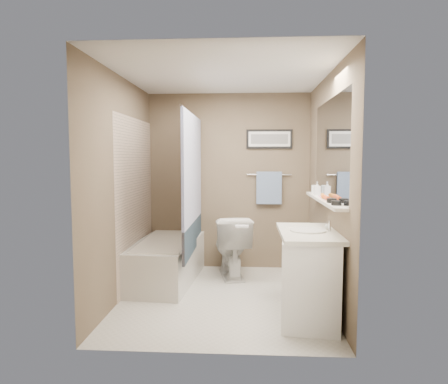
# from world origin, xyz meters

# --- Properties ---
(ground) EXTENTS (2.50, 2.50, 0.00)m
(ground) POSITION_xyz_m (0.00, 0.00, 0.00)
(ground) COLOR beige
(ground) RESTS_ON ground
(ceiling) EXTENTS (2.20, 2.50, 0.04)m
(ceiling) POSITION_xyz_m (0.00, 0.00, 2.38)
(ceiling) COLOR silver
(ceiling) RESTS_ON wall_back
(wall_back) EXTENTS (2.20, 0.04, 2.40)m
(wall_back) POSITION_xyz_m (0.00, 1.23, 1.20)
(wall_back) COLOR brown
(wall_back) RESTS_ON ground
(wall_front) EXTENTS (2.20, 0.04, 2.40)m
(wall_front) POSITION_xyz_m (0.00, -1.23, 1.20)
(wall_front) COLOR brown
(wall_front) RESTS_ON ground
(wall_left) EXTENTS (0.04, 2.50, 2.40)m
(wall_left) POSITION_xyz_m (-1.08, 0.00, 1.20)
(wall_left) COLOR brown
(wall_left) RESTS_ON ground
(wall_right) EXTENTS (0.04, 2.50, 2.40)m
(wall_right) POSITION_xyz_m (1.08, 0.00, 1.20)
(wall_right) COLOR brown
(wall_right) RESTS_ON ground
(tile_surround) EXTENTS (0.02, 1.55, 2.00)m
(tile_surround) POSITION_xyz_m (-1.09, 0.50, 1.00)
(tile_surround) COLOR #C3AA94
(tile_surround) RESTS_ON wall_left
(curtain_rod) EXTENTS (0.02, 1.55, 0.02)m
(curtain_rod) POSITION_xyz_m (-0.40, 0.50, 2.05)
(curtain_rod) COLOR silver
(curtain_rod) RESTS_ON wall_left
(curtain_upper) EXTENTS (0.03, 1.45, 1.28)m
(curtain_upper) POSITION_xyz_m (-0.40, 0.50, 1.40)
(curtain_upper) COLOR silver
(curtain_upper) RESTS_ON curtain_rod
(curtain_lower) EXTENTS (0.03, 1.45, 0.36)m
(curtain_lower) POSITION_xyz_m (-0.40, 0.50, 0.58)
(curtain_lower) COLOR #243644
(curtain_lower) RESTS_ON curtain_rod
(mirror) EXTENTS (0.02, 1.60, 1.00)m
(mirror) POSITION_xyz_m (1.09, -0.15, 1.62)
(mirror) COLOR silver
(mirror) RESTS_ON wall_right
(shelf) EXTENTS (0.12, 1.60, 0.03)m
(shelf) POSITION_xyz_m (1.04, -0.15, 1.10)
(shelf) COLOR silver
(shelf) RESTS_ON wall_right
(towel_bar) EXTENTS (0.60, 0.02, 0.02)m
(towel_bar) POSITION_xyz_m (0.55, 1.22, 1.30)
(towel_bar) COLOR silver
(towel_bar) RESTS_ON wall_back
(towel) EXTENTS (0.34, 0.05, 0.44)m
(towel) POSITION_xyz_m (0.55, 1.20, 1.12)
(towel) COLOR #8EABCE
(towel) RESTS_ON towel_bar
(art_frame) EXTENTS (0.62, 0.02, 0.26)m
(art_frame) POSITION_xyz_m (0.55, 1.23, 1.78)
(art_frame) COLOR black
(art_frame) RESTS_ON wall_back
(art_mat) EXTENTS (0.56, 0.00, 0.20)m
(art_mat) POSITION_xyz_m (0.55, 1.22, 1.78)
(art_mat) COLOR white
(art_mat) RESTS_ON art_frame
(art_image) EXTENTS (0.50, 0.00, 0.13)m
(art_image) POSITION_xyz_m (0.55, 1.22, 1.78)
(art_image) COLOR #595959
(art_image) RESTS_ON art_mat
(door) EXTENTS (0.80, 0.02, 2.00)m
(door) POSITION_xyz_m (0.55, -1.24, 1.00)
(door) COLOR silver
(door) RESTS_ON wall_front
(door_handle) EXTENTS (0.10, 0.02, 0.02)m
(door_handle) POSITION_xyz_m (0.22, -1.19, 1.00)
(door_handle) COLOR silver
(door_handle) RESTS_ON door
(bathtub) EXTENTS (0.81, 1.55, 0.50)m
(bathtub) POSITION_xyz_m (-0.75, 0.57, 0.25)
(bathtub) COLOR silver
(bathtub) RESTS_ON ground
(tub_rim) EXTENTS (0.56, 1.36, 0.02)m
(tub_rim) POSITION_xyz_m (-0.75, 0.57, 0.50)
(tub_rim) COLOR silver
(tub_rim) RESTS_ON bathtub
(toilet) EXTENTS (0.58, 0.85, 0.79)m
(toilet) POSITION_xyz_m (0.05, 0.82, 0.40)
(toilet) COLOR silver
(toilet) RESTS_ON ground
(vanity) EXTENTS (0.59, 0.95, 0.80)m
(vanity) POSITION_xyz_m (0.85, -0.49, 0.40)
(vanity) COLOR white
(vanity) RESTS_ON ground
(countertop) EXTENTS (0.54, 0.96, 0.04)m
(countertop) POSITION_xyz_m (0.84, -0.49, 0.82)
(countertop) COLOR beige
(countertop) RESTS_ON vanity
(sink_basin) EXTENTS (0.34, 0.34, 0.01)m
(sink_basin) POSITION_xyz_m (0.83, -0.49, 0.85)
(sink_basin) COLOR silver
(sink_basin) RESTS_ON countertop
(faucet_spout) EXTENTS (0.02, 0.02, 0.10)m
(faucet_spout) POSITION_xyz_m (1.03, -0.49, 0.89)
(faucet_spout) COLOR silver
(faucet_spout) RESTS_ON countertop
(faucet_knob) EXTENTS (0.05, 0.05, 0.05)m
(faucet_knob) POSITION_xyz_m (1.03, -0.39, 0.87)
(faucet_knob) COLOR silver
(faucet_knob) RESTS_ON countertop
(candle_bowl_near) EXTENTS (0.09, 0.09, 0.04)m
(candle_bowl_near) POSITION_xyz_m (1.04, -0.73, 1.14)
(candle_bowl_near) COLOR black
(candle_bowl_near) RESTS_ON shelf
(candle_bowl_far) EXTENTS (0.09, 0.09, 0.04)m
(candle_bowl_far) POSITION_xyz_m (1.04, -0.54, 1.14)
(candle_bowl_far) COLOR black
(candle_bowl_far) RESTS_ON shelf
(hair_brush_front) EXTENTS (0.04, 0.22, 0.04)m
(hair_brush_front) POSITION_xyz_m (1.04, -0.27, 1.14)
(hair_brush_front) COLOR #D94D1E
(hair_brush_front) RESTS_ON shelf
(hair_brush_back) EXTENTS (0.07, 0.22, 0.04)m
(hair_brush_back) POSITION_xyz_m (1.04, -0.10, 1.14)
(hair_brush_back) COLOR orange
(hair_brush_back) RESTS_ON shelf
(pink_comb) EXTENTS (0.03, 0.16, 0.01)m
(pink_comb) POSITION_xyz_m (1.04, 0.01, 1.12)
(pink_comb) COLOR pink
(pink_comb) RESTS_ON shelf
(glass_jar) EXTENTS (0.08, 0.08, 0.10)m
(glass_jar) POSITION_xyz_m (1.04, 0.39, 1.17)
(glass_jar) COLOR white
(glass_jar) RESTS_ON shelf
(soap_bottle) EXTENTS (0.07, 0.07, 0.15)m
(soap_bottle) POSITION_xyz_m (1.04, 0.25, 1.19)
(soap_bottle) COLOR #999999
(soap_bottle) RESTS_ON shelf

